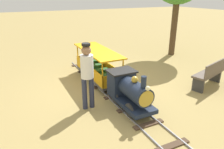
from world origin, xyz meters
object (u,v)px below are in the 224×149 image
passenger_car (98,68)px  park_bench (210,74)px  conductor_person (87,71)px  locomotive (129,89)px

passenger_car → park_bench: bearing=145.3°
conductor_person → passenger_car: bearing=-120.5°
passenger_car → park_bench: 3.39m
passenger_car → conductor_person: conductor_person is taller
passenger_car → conductor_person: 1.84m
passenger_car → park_bench: passenger_car is taller
locomotive → conductor_person: conductor_person is taller
locomotive → conductor_person: 1.09m
passenger_car → park_bench: size_ratio=1.73×
locomotive → park_bench: 2.79m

